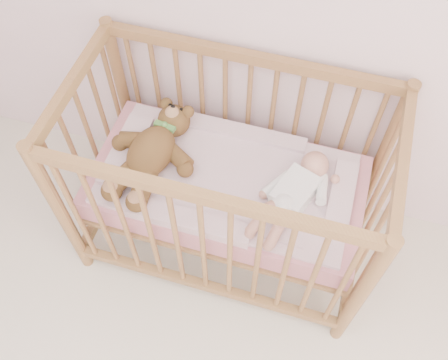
% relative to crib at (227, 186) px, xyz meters
% --- Properties ---
extents(crib, '(1.36, 0.76, 1.00)m').
position_rel_crib_xyz_m(crib, '(0.00, 0.00, 0.00)').
color(crib, olive).
rests_on(crib, floor).
extents(mattress, '(1.22, 0.62, 0.13)m').
position_rel_crib_xyz_m(mattress, '(0.00, 0.00, -0.01)').
color(mattress, '#CB7E8B').
rests_on(mattress, crib).
extents(blanket, '(1.10, 0.58, 0.06)m').
position_rel_crib_xyz_m(blanket, '(0.00, 0.00, 0.06)').
color(blanket, '#D190A2').
rests_on(blanket, mattress).
extents(baby, '(0.43, 0.60, 0.13)m').
position_rel_crib_xyz_m(baby, '(0.30, -0.02, 0.14)').
color(baby, white).
rests_on(baby, blanket).
extents(teddy_bear, '(0.51, 0.66, 0.17)m').
position_rel_crib_xyz_m(teddy_bear, '(-0.34, -0.02, 0.15)').
color(teddy_bear, brown).
rests_on(teddy_bear, blanket).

